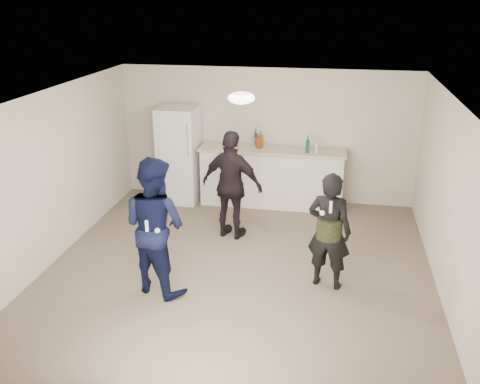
% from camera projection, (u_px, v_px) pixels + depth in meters
% --- Properties ---
extents(floor, '(6.00, 6.00, 0.00)m').
position_uv_depth(floor, '(238.00, 272.00, 7.68)').
color(floor, '#6B5B4C').
rests_on(floor, ground).
extents(ceiling, '(6.00, 6.00, 0.00)m').
position_uv_depth(ceiling, '(237.00, 98.00, 6.80)').
color(ceiling, silver).
rests_on(ceiling, wall_back).
extents(wall_back, '(6.00, 0.00, 6.00)m').
position_uv_depth(wall_back, '(267.00, 135.00, 10.00)').
color(wall_back, beige).
rests_on(wall_back, floor).
extents(wall_front, '(6.00, 0.00, 6.00)m').
position_uv_depth(wall_front, '(172.00, 313.00, 4.47)').
color(wall_front, beige).
rests_on(wall_front, floor).
extents(wall_left, '(0.00, 6.00, 6.00)m').
position_uv_depth(wall_left, '(50.00, 178.00, 7.70)').
color(wall_left, beige).
rests_on(wall_left, floor).
extents(wall_right, '(0.00, 6.00, 6.00)m').
position_uv_depth(wall_right, '(450.00, 204.00, 6.77)').
color(wall_right, beige).
rests_on(wall_right, floor).
extents(counter, '(2.60, 0.56, 1.05)m').
position_uv_depth(counter, '(272.00, 178.00, 9.93)').
color(counter, white).
rests_on(counter, floor).
extents(counter_top, '(2.68, 0.64, 0.04)m').
position_uv_depth(counter_top, '(272.00, 150.00, 9.73)').
color(counter_top, beige).
rests_on(counter_top, counter).
extents(fridge, '(0.70, 0.70, 1.80)m').
position_uv_depth(fridge, '(179.00, 155.00, 10.02)').
color(fridge, white).
rests_on(fridge, floor).
extents(fridge_handle, '(0.02, 0.02, 0.60)m').
position_uv_depth(fridge_handle, '(187.00, 140.00, 9.50)').
color(fridge_handle, white).
rests_on(fridge_handle, fridge).
extents(ceiling_dome, '(0.36, 0.36, 0.16)m').
position_uv_depth(ceiling_dome, '(241.00, 98.00, 7.09)').
color(ceiling_dome, white).
rests_on(ceiling_dome, ceiling).
extents(shaker, '(0.08, 0.08, 0.17)m').
position_uv_depth(shaker, '(254.00, 141.00, 9.89)').
color(shaker, '#B2B3B7').
rests_on(shaker, counter_top).
extents(man, '(1.10, 1.00, 1.85)m').
position_uv_depth(man, '(155.00, 226.00, 6.93)').
color(man, '#0F1641').
rests_on(man, floor).
extents(woman, '(0.67, 0.52, 1.62)m').
position_uv_depth(woman, '(329.00, 231.00, 7.05)').
color(woman, black).
rests_on(woman, floor).
extents(camo_shorts, '(0.34, 0.34, 0.28)m').
position_uv_depth(camo_shorts, '(329.00, 228.00, 7.04)').
color(camo_shorts, '#34391A').
rests_on(camo_shorts, woman).
extents(spectator, '(1.11, 0.69, 1.77)m').
position_uv_depth(spectator, '(232.00, 185.00, 8.49)').
color(spectator, black).
rests_on(spectator, floor).
extents(remote_man, '(0.04, 0.04, 0.15)m').
position_uv_depth(remote_man, '(147.00, 226.00, 6.62)').
color(remote_man, white).
rests_on(remote_man, man).
extents(nunchuk_man, '(0.07, 0.07, 0.07)m').
position_uv_depth(nunchuk_man, '(157.00, 231.00, 6.66)').
color(nunchuk_man, white).
rests_on(nunchuk_man, man).
extents(remote_woman, '(0.04, 0.04, 0.15)m').
position_uv_depth(remote_woman, '(331.00, 207.00, 6.67)').
color(remote_woman, silver).
rests_on(remote_woman, woman).
extents(nunchuk_woman, '(0.07, 0.07, 0.07)m').
position_uv_depth(nunchuk_woman, '(322.00, 213.00, 6.75)').
color(nunchuk_woman, white).
rests_on(nunchuk_woman, woman).
extents(bottle_cluster, '(1.20, 0.34, 0.24)m').
position_uv_depth(bottle_cluster, '(277.00, 144.00, 9.66)').
color(bottle_cluster, brown).
rests_on(bottle_cluster, counter_top).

